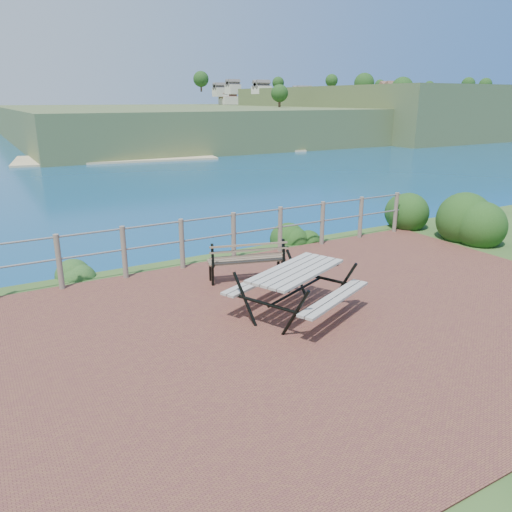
{
  "coord_description": "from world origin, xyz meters",
  "views": [
    {
      "loc": [
        -4.58,
        -5.58,
        3.25
      ],
      "look_at": [
        -0.64,
        1.29,
        0.75
      ],
      "focal_mm": 35.0,
      "sensor_mm": 36.0,
      "label": 1
    }
  ],
  "objects": [
    {
      "name": "shrub_lip_east",
      "position": [
        2.06,
        3.98,
        0.0
      ],
      "size": [
        0.88,
        0.88,
        0.67
      ],
      "primitive_type": "ellipsoid",
      "color": "#1A3F13",
      "rests_on": "ground"
    },
    {
      "name": "distant_bay",
      "position": [
        173.07,
        202.61,
        -1.52
      ],
      "size": [
        290.0,
        232.36,
        24.0
      ],
      "color": "#4A6030",
      "rests_on": "ground"
    },
    {
      "name": "shrub_right_edge",
      "position": [
        5.26,
        3.66,
        0.0
      ],
      "size": [
        1.22,
        1.22,
        1.73
      ],
      "primitive_type": "ellipsoid",
      "color": "#1A3F13",
      "rests_on": "ground"
    },
    {
      "name": "ground",
      "position": [
        0.0,
        0.0,
        0.0
      ],
      "size": [
        10.0,
        7.0,
        0.12
      ],
      "primitive_type": "cube",
      "color": "brown",
      "rests_on": "ground"
    },
    {
      "name": "shrub_lip_west",
      "position": [
        -2.96,
        3.97,
        0.0
      ],
      "size": [
        0.7,
        0.7,
        0.41
      ],
      "primitive_type": "ellipsoid",
      "color": "#1C4C1D",
      "rests_on": "ground"
    },
    {
      "name": "picnic_table",
      "position": [
        -0.45,
        0.38,
        0.47
      ],
      "size": [
        1.88,
        1.4,
        0.73
      ],
      "rotation": [
        0.0,
        0.0,
        0.41
      ],
      "color": "gray",
      "rests_on": "ground"
    },
    {
      "name": "park_bench",
      "position": [
        -0.38,
        2.1,
        0.53
      ],
      "size": [
        1.46,
        0.73,
        0.8
      ],
      "rotation": [
        0.0,
        0.0,
        -0.28
      ],
      "color": "brown",
      "rests_on": "ground"
    },
    {
      "name": "shrub_right_front",
      "position": [
        5.61,
        1.97,
        0.0
      ],
      "size": [
        1.37,
        1.37,
        1.94
      ],
      "primitive_type": "ellipsoid",
      "color": "#1A3F13",
      "rests_on": "ground"
    },
    {
      "name": "safety_railing",
      "position": [
        0.0,
        3.35,
        0.57
      ],
      "size": [
        9.4,
        0.1,
        1.0
      ],
      "color": "#6B5B4C",
      "rests_on": "ground"
    }
  ]
}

